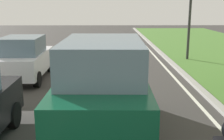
% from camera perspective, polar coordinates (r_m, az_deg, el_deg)
% --- Properties ---
extents(ground_plane, '(60.00, 60.00, 0.00)m').
position_cam_1_polar(ground_plane, '(12.21, -4.51, -1.17)').
color(ground_plane, '#383533').
extents(lane_line_center, '(0.12, 32.00, 0.01)m').
position_cam_1_polar(lane_line_center, '(12.27, -7.78, -1.17)').
color(lane_line_center, silver).
rests_on(lane_line_center, ground).
extents(lane_line_right_edge, '(0.12, 32.00, 0.01)m').
position_cam_1_polar(lane_line_right_edge, '(12.50, 12.19, -1.08)').
color(lane_line_right_edge, silver).
rests_on(lane_line_right_edge, ground).
extents(curb_right, '(0.24, 48.00, 0.12)m').
position_cam_1_polar(curb_right, '(12.61, 14.42, -0.81)').
color(curb_right, '#9E9B93').
rests_on(curb_right, ground).
extents(car_suv_ahead, '(2.05, 4.54, 2.28)m').
position_cam_1_polar(car_suv_ahead, '(6.44, -1.85, -3.60)').
color(car_suv_ahead, '#0C472D').
rests_on(car_suv_ahead, ground).
extents(car_hatchback_far, '(1.75, 3.71, 1.78)m').
position_cam_1_polar(car_hatchback_far, '(12.00, -17.36, 2.32)').
color(car_hatchback_far, silver).
rests_on(car_hatchback_far, ground).
extents(traffic_light_near_right, '(0.32, 0.50, 4.59)m').
position_cam_1_polar(traffic_light_near_right, '(15.77, 15.82, 12.95)').
color(traffic_light_near_right, '#2D2D2D').
rests_on(traffic_light_near_right, ground).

